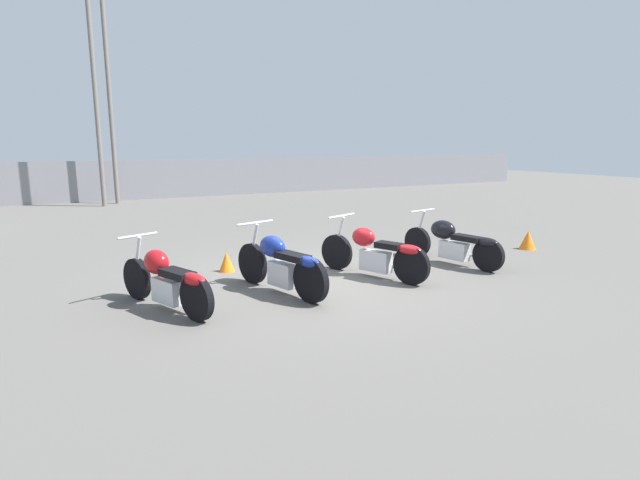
{
  "coord_description": "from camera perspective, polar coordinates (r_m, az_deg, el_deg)",
  "views": [
    {
      "loc": [
        -3.86,
        -7.15,
        2.26
      ],
      "look_at": [
        0.0,
        0.1,
        0.65
      ],
      "focal_mm": 28.0,
      "sensor_mm": 36.0,
      "label": 1
    }
  ],
  "objects": [
    {
      "name": "traffic_cone_far",
      "position": [
        11.63,
        22.66,
        0.01
      ],
      "size": [
        0.34,
        0.34,
        0.4
      ],
      "color": "orange",
      "rests_on": "ground_plane"
    },
    {
      "name": "light_pole_right",
      "position": [
        19.75,
        -24.55,
        17.98
      ],
      "size": [
        0.7,
        0.35,
        8.53
      ],
      "color": "slate",
      "rests_on": "ground_plane"
    },
    {
      "name": "motorcycle_slot_0",
      "position": [
        7.12,
        -17.16,
        -4.42
      ],
      "size": [
        0.94,
        1.94,
        0.97
      ],
      "rotation": [
        0.0,
        0.0,
        0.38
      ],
      "color": "black",
      "rests_on": "ground_plane"
    },
    {
      "name": "traffic_cone_near",
      "position": [
        9.03,
        -10.62,
        -2.46
      ],
      "size": [
        0.28,
        0.28,
        0.35
      ],
      "color": "orange",
      "rests_on": "ground_plane"
    },
    {
      "name": "motorcycle_slot_2",
      "position": [
        8.5,
        6.22,
        -1.46
      ],
      "size": [
        1.03,
        2.06,
        1.0
      ],
      "rotation": [
        0.0,
        0.0,
        0.37
      ],
      "color": "black",
      "rests_on": "ground_plane"
    },
    {
      "name": "fence_back",
      "position": [
        21.53,
        -17.76,
        6.63
      ],
      "size": [
        40.0,
        0.04,
        1.57
      ],
      "color": "gray",
      "rests_on": "ground_plane"
    },
    {
      "name": "light_pole_left",
      "position": [
        20.45,
        -23.13,
        17.46
      ],
      "size": [
        0.7,
        0.35,
        8.29
      ],
      "color": "slate",
      "rests_on": "ground_plane"
    },
    {
      "name": "ground_plane",
      "position": [
        8.44,
        0.33,
        -4.46
      ],
      "size": [
        60.0,
        60.0,
        0.0
      ],
      "primitive_type": "plane",
      "color": "#5B5954"
    },
    {
      "name": "motorcycle_slot_1",
      "position": [
        7.58,
        -4.47,
        -2.76
      ],
      "size": [
        0.82,
        2.02,
        1.03
      ],
      "rotation": [
        0.0,
        0.0,
        0.27
      ],
      "color": "black",
      "rests_on": "ground_plane"
    },
    {
      "name": "motorcycle_slot_3",
      "position": [
        9.7,
        14.89,
        -0.2
      ],
      "size": [
        0.78,
        2.17,
        0.96
      ],
      "rotation": [
        0.0,
        0.0,
        0.2
      ],
      "color": "black",
      "rests_on": "ground_plane"
    }
  ]
}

